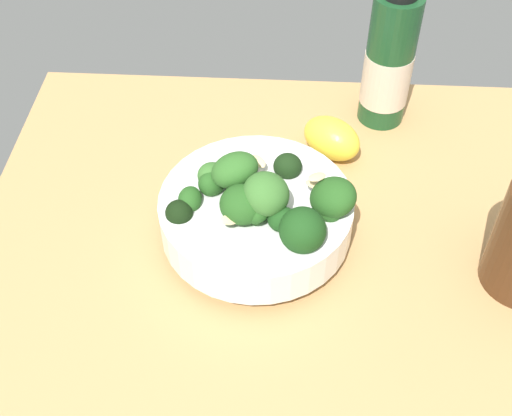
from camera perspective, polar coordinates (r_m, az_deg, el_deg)
ground_plane at (r=64.55cm, az=1.36°, el=-6.14°), size 58.29×58.29×4.11cm
bowl_of_broccoli at (r=62.24cm, az=0.20°, el=-0.26°), size 18.02×19.31×9.96cm
lemon_wedge at (r=72.63cm, az=6.43°, el=5.89°), size 7.52×7.96×4.37cm
bottle_short at (r=75.37cm, az=11.19°, el=12.06°), size 5.31×5.31×17.65cm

